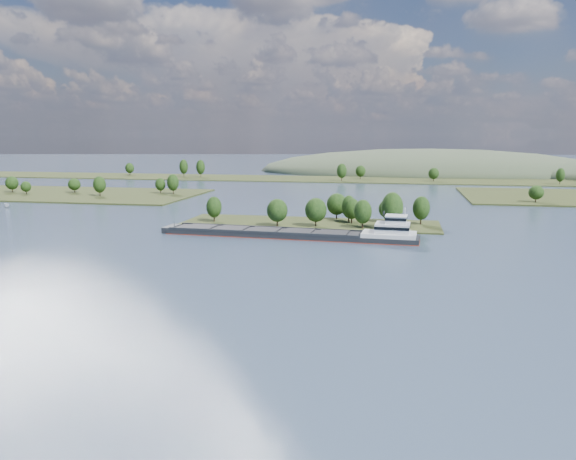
# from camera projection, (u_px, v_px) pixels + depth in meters

# --- Properties ---
(ground) EXTENTS (1800.00, 1800.00, 0.00)m
(ground) POSITION_uv_depth(u_px,v_px,m) (278.00, 256.00, 162.97)
(ground) COLOR #314055
(ground) RESTS_ON ground
(tree_island) EXTENTS (100.00, 30.84, 14.88)m
(tree_island) POSITION_uv_depth(u_px,v_px,m) (329.00, 215.00, 217.52)
(tree_island) COLOR #2A3316
(tree_island) RESTS_ON ground
(back_shoreline) EXTENTS (900.00, 60.00, 15.42)m
(back_shoreline) POSITION_uv_depth(u_px,v_px,m) (367.00, 179.00, 431.57)
(back_shoreline) COLOR #2A3316
(back_shoreline) RESTS_ON ground
(hill_west) EXTENTS (320.00, 160.00, 44.00)m
(hill_west) POSITION_uv_depth(u_px,v_px,m) (429.00, 173.00, 518.63)
(hill_west) COLOR #3B4831
(hill_west) RESTS_ON ground
(cargo_barge) EXTENTS (90.21, 16.24, 12.13)m
(cargo_barge) POSITION_uv_depth(u_px,v_px,m) (305.00, 233.00, 191.53)
(cargo_barge) COLOR black
(cargo_barge) RESTS_ON ground
(motorboat) EXTENTS (5.50, 5.12, 2.12)m
(motorboat) POSITION_uv_depth(u_px,v_px,m) (7.00, 205.00, 270.37)
(motorboat) COLOR silver
(motorboat) RESTS_ON ground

